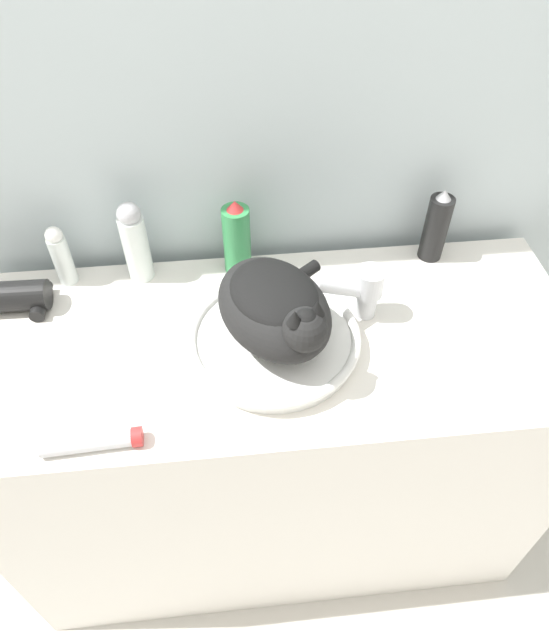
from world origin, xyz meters
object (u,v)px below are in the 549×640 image
at_px(faucet, 363,290).
at_px(spray_bottle_trigger, 237,239).
at_px(cat, 276,306).
at_px(deodorant_stick, 61,255).
at_px(hair_dryer, 18,297).
at_px(lotion_bottle_white, 135,242).
at_px(cream_tube, 93,442).
at_px(hairspray_can_black, 436,227).

relative_size(faucet, spray_bottle_trigger, 0.86).
height_order(cat, deodorant_stick, cat).
distance_m(spray_bottle_trigger, hair_dryer, 0.48).
xyz_separation_m(cat, spray_bottle_trigger, (-0.06, 0.25, -0.04)).
relative_size(faucet, lotion_bottle_white, 0.81).
height_order(faucet, deodorant_stick, deodorant_stick).
relative_size(lotion_bottle_white, cream_tube, 1.12).
relative_size(cat, faucet, 2.17).
height_order(cat, hairspray_can_black, cat).
bearing_deg(faucet, deodorant_stick, -35.78).
bearing_deg(faucet, hairspray_can_black, -159.42).
bearing_deg(lotion_bottle_white, spray_bottle_trigger, -0.00).
bearing_deg(spray_bottle_trigger, faucet, -35.44).
xyz_separation_m(spray_bottle_trigger, deodorant_stick, (-0.39, 0.00, -0.01)).
distance_m(spray_bottle_trigger, hairspray_can_black, 0.45).
distance_m(faucet, hairspray_can_black, 0.27).
relative_size(faucet, hairspray_can_black, 0.88).
bearing_deg(cat, faucet, 87.37).
xyz_separation_m(hairspray_can_black, hair_dryer, (-0.93, -0.08, -0.05)).
bearing_deg(cat, lotion_bottle_white, -156.33).
relative_size(deodorant_stick, cream_tube, 0.84).
xyz_separation_m(cream_tube, hair_dryer, (-0.20, 0.37, 0.02)).
distance_m(cat, spray_bottle_trigger, 0.26).
xyz_separation_m(faucet, hairspray_can_black, (0.21, 0.18, 0.01)).
bearing_deg(deodorant_stick, faucet, -15.60).
bearing_deg(deodorant_stick, cat, -29.53).
xyz_separation_m(deodorant_stick, hair_dryer, (-0.09, -0.08, -0.04)).
bearing_deg(cream_tube, cat, 29.48).
distance_m(cat, faucet, 0.21).
relative_size(cat, deodorant_stick, 2.35).
distance_m(lotion_bottle_white, cream_tube, 0.46).
bearing_deg(lotion_bottle_white, deodorant_stick, 180.00).
distance_m(faucet, deodorant_stick, 0.66).
distance_m(deodorant_stick, cream_tube, 0.46).
bearing_deg(cream_tube, lotion_bottle_white, 82.47).
xyz_separation_m(hairspray_can_black, deodorant_stick, (-0.84, 0.00, -0.01)).
bearing_deg(spray_bottle_trigger, lotion_bottle_white, 180.00).
distance_m(lotion_bottle_white, spray_bottle_trigger, 0.22).
distance_m(cat, hairspray_can_black, 0.47).
bearing_deg(cream_tube, faucet, 26.87).
distance_m(cat, deodorant_stick, 0.51).
height_order(cream_tube, hair_dryer, hair_dryer).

